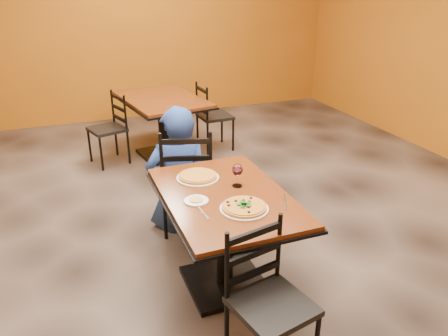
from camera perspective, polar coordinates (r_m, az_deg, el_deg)
name	(u,v)px	position (r m, az deg, el deg)	size (l,w,h in m)	color
floor	(204,248)	(3.75, -2.68, -10.41)	(7.00, 8.00, 0.01)	black
wall_back	(116,21)	(7.05, -13.91, 18.13)	(7.00, 0.01, 3.00)	#AA5D12
table_main	(225,219)	(3.05, 0.13, -6.66)	(0.83, 1.23, 0.75)	maroon
table_second	(163,113)	(5.49, -8.00, 7.13)	(1.07, 1.42, 0.75)	maroon
chair_main_near	(272,307)	(2.52, 6.32, -17.54)	(0.40, 0.40, 0.88)	black
chair_main_far	(187,178)	(3.83, -4.80, -1.30)	(0.44, 0.44, 0.97)	black
chair_second_left	(107,130)	(5.42, -15.00, 4.86)	(0.38, 0.38, 0.85)	black
chair_second_right	(215,117)	(5.71, -1.19, 6.71)	(0.39, 0.39, 0.87)	black
diner	(178,168)	(3.86, -6.04, 0.05)	(0.57, 0.38, 1.12)	navy
plate_main	(244,209)	(2.77, 2.64, -5.32)	(0.31, 0.31, 0.01)	white
pizza_main	(244,206)	(2.76, 2.65, -5.03)	(0.28, 0.28, 0.02)	#8F300A
plate_far	(198,178)	(3.19, -3.43, -1.26)	(0.31, 0.31, 0.01)	white
pizza_far	(198,176)	(3.18, -3.44, -1.00)	(0.28, 0.28, 0.02)	gold
side_plate	(196,201)	(2.87, -3.63, -4.28)	(0.16, 0.16, 0.01)	white
dip	(196,199)	(2.86, -3.63, -4.12)	(0.09, 0.09, 0.01)	tan
wine_glass	(237,174)	(3.03, 1.75, -0.83)	(0.08, 0.08, 0.18)	white
fork	(203,212)	(2.74, -2.77, -5.78)	(0.01, 0.19, 0.00)	silver
knife	(285,201)	(2.89, 7.93, -4.35)	(0.01, 0.21, 0.00)	silver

